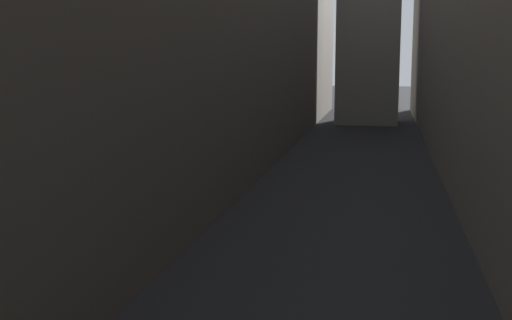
{
  "coord_description": "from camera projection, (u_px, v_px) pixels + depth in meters",
  "views": [
    {
      "loc": [
        1.98,
        8.28,
        7.49
      ],
      "look_at": [
        0.0,
        18.43,
        5.86
      ],
      "focal_mm": 46.39,
      "sensor_mm": 36.0,
      "label": 1
    }
  ],
  "objects": [
    {
      "name": "ground_plane",
      "position": [
        349.0,
        181.0,
        40.05
      ],
      "size": [
        264.0,
        264.0,
        0.0
      ],
      "primitive_type": "plane",
      "color": "#232326"
    }
  ]
}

